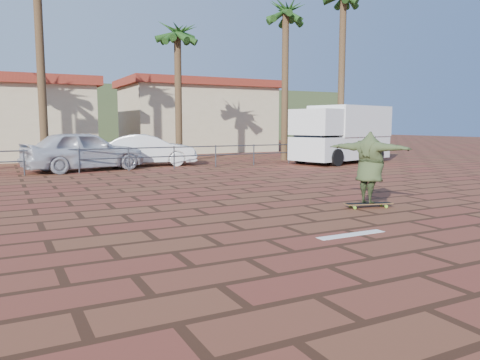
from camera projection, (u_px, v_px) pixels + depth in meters
name	position (u px, v px, depth m)	size (l,w,h in m)	color
ground	(282.00, 226.00, 9.07)	(120.00, 120.00, 0.00)	brown
paint_stripe	(351.00, 235.00, 8.33)	(1.40, 0.22, 0.01)	white
guardrail	(129.00, 155.00, 19.58)	(24.06, 0.06, 1.00)	#47494F
palm_center	(177.00, 36.00, 23.58)	(2.40, 2.40, 7.75)	brown
palm_right	(286.00, 17.00, 24.61)	(2.40, 2.40, 9.05)	brown
palm_far_right	(343.00, 1.00, 24.98)	(2.40, 2.40, 10.05)	brown
building_east	(198.00, 116.00, 33.59)	(10.60, 6.60, 5.00)	beige
hill_front	(45.00, 115.00, 52.85)	(70.00, 18.00, 6.00)	#384C28
longboard	(368.00, 204.00, 11.01)	(1.17, 0.56, 0.11)	olive
skateboarder	(370.00, 168.00, 10.90)	(2.07, 0.56, 1.68)	#3B4927
campervan	(342.00, 133.00, 23.69)	(5.93, 3.63, 2.87)	white
car_silver	(84.00, 151.00, 19.70)	(2.00, 4.96, 1.69)	silver
car_white	(148.00, 150.00, 22.13)	(1.55, 4.45, 1.47)	white
street_sign	(339.00, 136.00, 22.04)	(0.40, 0.13, 1.98)	gray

